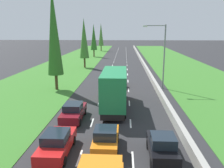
{
  "coord_description": "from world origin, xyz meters",
  "views": [
    {
      "loc": [
        1.14,
        1.37,
        8.16
      ],
      "look_at": [
        -0.68,
        34.98,
        0.41
      ],
      "focal_mm": 37.21,
      "sensor_mm": 36.0,
      "label": 1
    }
  ],
  "objects_px": {
    "orange_hatchback_centre_lane_fourth": "(117,81)",
    "street_light_mast": "(162,52)",
    "maroon_sedan_left_lane": "(74,112)",
    "orange_hatchback_centre_lane": "(106,139)",
    "poplar_tree_third": "(84,38)",
    "red_sedan_left_lane": "(57,143)",
    "poplar_tree_fifth": "(101,35)",
    "green_box_truck_centre_lane": "(115,88)",
    "black_hatchback_right_lane": "(162,147)",
    "poplar_tree_second": "(54,31)",
    "poplar_tree_fourth": "(94,37)"
  },
  "relations": [
    {
      "from": "orange_hatchback_centre_lane_fourth",
      "to": "street_light_mast",
      "type": "relative_size",
      "value": 0.43
    },
    {
      "from": "maroon_sedan_left_lane",
      "to": "orange_hatchback_centre_lane",
      "type": "height_order",
      "value": "orange_hatchback_centre_lane"
    },
    {
      "from": "maroon_sedan_left_lane",
      "to": "poplar_tree_third",
      "type": "height_order",
      "value": "poplar_tree_third"
    },
    {
      "from": "orange_hatchback_centre_lane",
      "to": "orange_hatchback_centre_lane_fourth",
      "type": "relative_size",
      "value": 1.0
    },
    {
      "from": "orange_hatchback_centre_lane",
      "to": "poplar_tree_third",
      "type": "relative_size",
      "value": 0.36
    },
    {
      "from": "red_sedan_left_lane",
      "to": "orange_hatchback_centre_lane_fourth",
      "type": "bearing_deg",
      "value": 80.23
    },
    {
      "from": "orange_hatchback_centre_lane_fourth",
      "to": "maroon_sedan_left_lane",
      "type": "bearing_deg",
      "value": -104.84
    },
    {
      "from": "orange_hatchback_centre_lane",
      "to": "poplar_tree_third",
      "type": "height_order",
      "value": "poplar_tree_third"
    },
    {
      "from": "poplar_tree_fifth",
      "to": "orange_hatchback_centre_lane_fourth",
      "type": "bearing_deg",
      "value": -82.04
    },
    {
      "from": "green_box_truck_centre_lane",
      "to": "black_hatchback_right_lane",
      "type": "distance_m",
      "value": 10.68
    },
    {
      "from": "maroon_sedan_left_lane",
      "to": "green_box_truck_centre_lane",
      "type": "height_order",
      "value": "green_box_truck_centre_lane"
    },
    {
      "from": "black_hatchback_right_lane",
      "to": "poplar_tree_fifth",
      "type": "xyz_separation_m",
      "value": [
        -12.16,
        81.8,
        5.79
      ]
    },
    {
      "from": "orange_hatchback_centre_lane",
      "to": "poplar_tree_third",
      "type": "bearing_deg",
      "value": 101.86
    },
    {
      "from": "orange_hatchback_centre_lane",
      "to": "poplar_tree_second",
      "type": "xyz_separation_m",
      "value": [
        -8.32,
        16.68,
        7.22
      ]
    },
    {
      "from": "green_box_truck_centre_lane",
      "to": "street_light_mast",
      "type": "distance_m",
      "value": 11.38
    },
    {
      "from": "maroon_sedan_left_lane",
      "to": "poplar_tree_fifth",
      "type": "xyz_separation_m",
      "value": [
        -4.97,
        75.45,
        5.81
      ]
    },
    {
      "from": "black_hatchback_right_lane",
      "to": "maroon_sedan_left_lane",
      "type": "bearing_deg",
      "value": 138.52
    },
    {
      "from": "poplar_tree_second",
      "to": "poplar_tree_third",
      "type": "bearing_deg",
      "value": 88.33
    },
    {
      "from": "red_sedan_left_lane",
      "to": "black_hatchback_right_lane",
      "type": "distance_m",
      "value": 6.98
    },
    {
      "from": "red_sedan_left_lane",
      "to": "poplar_tree_second",
      "type": "bearing_deg",
      "value": 106.25
    },
    {
      "from": "orange_hatchback_centre_lane",
      "to": "orange_hatchback_centre_lane_fourth",
      "type": "distance_m",
      "value": 19.25
    },
    {
      "from": "green_box_truck_centre_lane",
      "to": "poplar_tree_second",
      "type": "distance_m",
      "value": 12.83
    },
    {
      "from": "red_sedan_left_lane",
      "to": "orange_hatchback_centre_lane",
      "type": "bearing_deg",
      "value": 12.77
    },
    {
      "from": "orange_hatchback_centre_lane_fourth",
      "to": "street_light_mast",
      "type": "xyz_separation_m",
      "value": [
        6.24,
        -1.12,
        4.4
      ]
    },
    {
      "from": "orange_hatchback_centre_lane",
      "to": "orange_hatchback_centre_lane_fourth",
      "type": "bearing_deg",
      "value": 89.42
    },
    {
      "from": "green_box_truck_centre_lane",
      "to": "poplar_tree_fifth",
      "type": "height_order",
      "value": "poplar_tree_fifth"
    },
    {
      "from": "orange_hatchback_centre_lane_fourth",
      "to": "poplar_tree_third",
      "type": "distance_m",
      "value": 20.09
    },
    {
      "from": "red_sedan_left_lane",
      "to": "poplar_tree_fifth",
      "type": "relative_size",
      "value": 0.4
    },
    {
      "from": "black_hatchback_right_lane",
      "to": "poplar_tree_second",
      "type": "relative_size",
      "value": 0.28
    },
    {
      "from": "maroon_sedan_left_lane",
      "to": "red_sedan_left_lane",
      "type": "bearing_deg",
      "value": -88.03
    },
    {
      "from": "maroon_sedan_left_lane",
      "to": "poplar_tree_fourth",
      "type": "relative_size",
      "value": 0.44
    },
    {
      "from": "red_sedan_left_lane",
      "to": "poplar_tree_fourth",
      "type": "relative_size",
      "value": 0.44
    },
    {
      "from": "green_box_truck_centre_lane",
      "to": "red_sedan_left_lane",
      "type": "bearing_deg",
      "value": -109.38
    },
    {
      "from": "red_sedan_left_lane",
      "to": "street_light_mast",
      "type": "height_order",
      "value": "street_light_mast"
    },
    {
      "from": "red_sedan_left_lane",
      "to": "poplar_tree_fifth",
      "type": "xyz_separation_m",
      "value": [
        -5.18,
        81.64,
        5.81
      ]
    },
    {
      "from": "green_box_truck_centre_lane",
      "to": "black_hatchback_right_lane",
      "type": "xyz_separation_m",
      "value": [
        3.52,
        -10.0,
        -1.35
      ]
    },
    {
      "from": "green_box_truck_centre_lane",
      "to": "black_hatchback_right_lane",
      "type": "bearing_deg",
      "value": -70.62
    },
    {
      "from": "orange_hatchback_centre_lane",
      "to": "poplar_tree_fourth",
      "type": "height_order",
      "value": "poplar_tree_fourth"
    },
    {
      "from": "red_sedan_left_lane",
      "to": "orange_hatchback_centre_lane",
      "type": "distance_m",
      "value": 3.33
    },
    {
      "from": "maroon_sedan_left_lane",
      "to": "green_box_truck_centre_lane",
      "type": "bearing_deg",
      "value": 44.76
    },
    {
      "from": "orange_hatchback_centre_lane_fourth",
      "to": "poplar_tree_second",
      "type": "height_order",
      "value": "poplar_tree_second"
    },
    {
      "from": "green_box_truck_centre_lane",
      "to": "poplar_tree_third",
      "type": "height_order",
      "value": "poplar_tree_third"
    },
    {
      "from": "black_hatchback_right_lane",
      "to": "poplar_tree_third",
      "type": "bearing_deg",
      "value": 106.9
    },
    {
      "from": "poplar_tree_fourth",
      "to": "maroon_sedan_left_lane",
      "type": "bearing_deg",
      "value": -84.6
    },
    {
      "from": "red_sedan_left_lane",
      "to": "orange_hatchback_centre_lane",
      "type": "relative_size",
      "value": 1.15
    },
    {
      "from": "poplar_tree_third",
      "to": "poplar_tree_fifth",
      "type": "relative_size",
      "value": 0.97
    },
    {
      "from": "green_box_truck_centre_lane",
      "to": "poplar_tree_fifth",
      "type": "xyz_separation_m",
      "value": [
        -8.64,
        71.81,
        4.44
      ]
    },
    {
      "from": "red_sedan_left_lane",
      "to": "green_box_truck_centre_lane",
      "type": "bearing_deg",
      "value": 70.62
    },
    {
      "from": "green_box_truck_centre_lane",
      "to": "street_light_mast",
      "type": "xyz_separation_m",
      "value": [
        6.22,
        9.03,
        3.05
      ]
    },
    {
      "from": "poplar_tree_second",
      "to": "orange_hatchback_centre_lane",
      "type": "bearing_deg",
      "value": -63.48
    }
  ]
}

